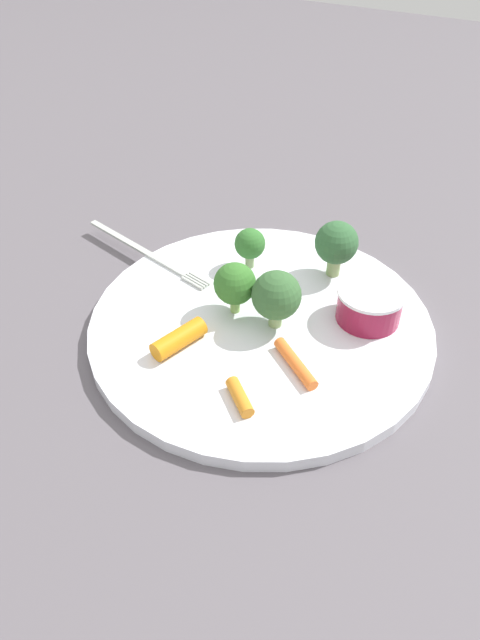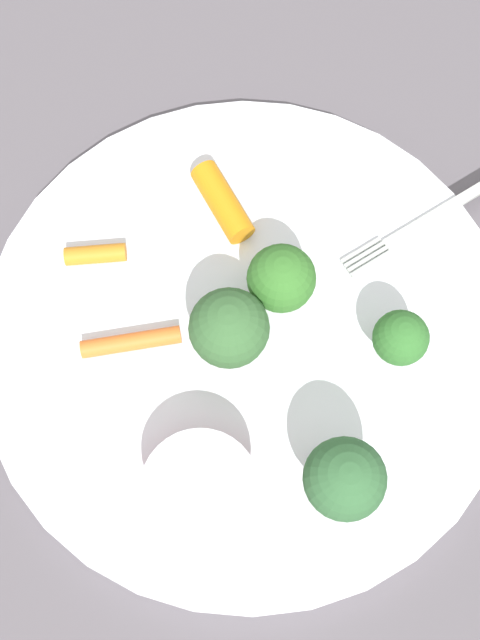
% 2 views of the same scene
% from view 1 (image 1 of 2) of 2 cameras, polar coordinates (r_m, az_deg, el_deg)
% --- Properties ---
extents(ground_plane, '(2.40, 2.40, 0.00)m').
position_cam_1_polar(ground_plane, '(0.53, 2.02, -0.93)').
color(ground_plane, '#5A555B').
extents(plate, '(0.31, 0.31, 0.01)m').
position_cam_1_polar(plate, '(0.53, 2.04, -0.44)').
color(plate, white).
rests_on(plate, ground_plane).
extents(sauce_cup, '(0.06, 0.06, 0.03)m').
position_cam_1_polar(sauce_cup, '(0.53, 12.61, 1.49)').
color(sauce_cup, maroon).
rests_on(sauce_cup, plate).
extents(broccoli_floret_0, '(0.04, 0.04, 0.05)m').
position_cam_1_polar(broccoli_floret_0, '(0.50, 3.84, 2.69)').
color(broccoli_floret_0, '#8FAE6D').
rests_on(broccoli_floret_0, plate).
extents(broccoli_floret_1, '(0.03, 0.03, 0.04)m').
position_cam_1_polar(broccoli_floret_1, '(0.57, 0.98, 7.45)').
color(broccoli_floret_1, '#8EAA72').
rests_on(broccoli_floret_1, plate).
extents(broccoli_floret_2, '(0.04, 0.04, 0.06)m').
position_cam_1_polar(broccoli_floret_2, '(0.56, 9.46, 7.41)').
color(broccoli_floret_2, '#93B36E').
rests_on(broccoli_floret_2, plate).
extents(broccoli_floret_3, '(0.04, 0.04, 0.05)m').
position_cam_1_polar(broccoli_floret_3, '(0.51, -0.75, 3.28)').
color(broccoli_floret_3, '#8CBB5F').
rests_on(broccoli_floret_3, plate).
extents(carrot_stick_0, '(0.03, 0.05, 0.02)m').
position_cam_1_polar(carrot_stick_0, '(0.49, -6.02, -1.85)').
color(carrot_stick_0, orange).
rests_on(carrot_stick_0, plate).
extents(carrot_stick_1, '(0.03, 0.03, 0.01)m').
position_cam_1_polar(carrot_stick_1, '(0.45, -0.03, -7.58)').
color(carrot_stick_1, orange).
rests_on(carrot_stick_1, plate).
extents(carrot_stick_2, '(0.05, 0.04, 0.01)m').
position_cam_1_polar(carrot_stick_2, '(0.48, 5.47, -4.25)').
color(carrot_stick_2, orange).
rests_on(carrot_stick_2, plate).
extents(fork, '(0.17, 0.05, 0.00)m').
position_cam_1_polar(fork, '(0.61, -9.09, 6.49)').
color(fork, '#B9BEB8').
rests_on(fork, plate).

